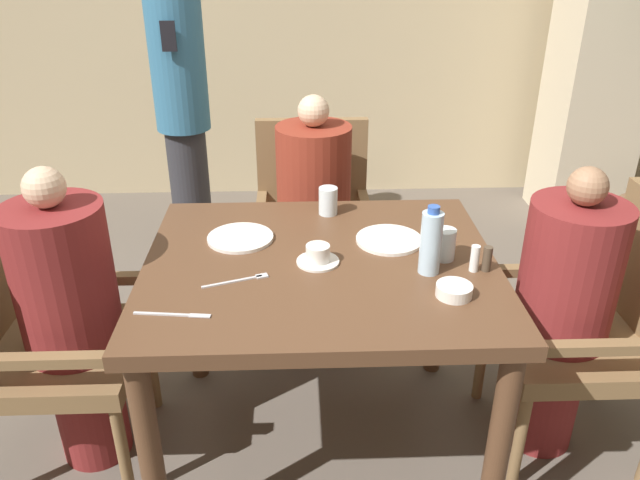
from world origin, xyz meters
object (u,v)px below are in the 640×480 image
Objects in this scene: bowl_small at (454,290)px; diner_in_far_chair at (314,219)px; diner_in_right_chair at (561,313)px; water_bottle at (431,242)px; chair_left_side at (31,334)px; diner_in_left_chair at (72,320)px; glass_tall_near at (328,201)px; plate_main_right at (240,238)px; standing_host at (182,107)px; chair_right_side at (601,321)px; chair_far_side at (313,218)px; glass_tall_mid at (445,244)px; plate_main_left at (389,240)px; teacup_with_saucer at (318,256)px.

diner_in_far_chair is at bearing 111.31° from bowl_small.
diner_in_right_chair is 4.88× the size of water_bottle.
diner_in_left_chair is at bearing 0.00° from chair_left_side.
plate_main_right is at bearing -146.89° from glass_tall_near.
bowl_small is at bearing -58.74° from standing_host.
plate_main_right is 0.37m from glass_tall_near.
glass_tall_near is at bearing 158.47° from chair_right_side.
chair_far_side is 0.16m from diner_in_far_chair.
chair_right_side is at bearing 0.00° from chair_left_side.
bowl_small is (0.38, -0.97, 0.21)m from diner_in_far_chair.
diner_in_left_chair is 1.17× the size of chair_far_side.
glass_tall_near is (0.04, -0.52, 0.31)m from chair_far_side.
standing_host reaches higher than bowl_small.
water_bottle is at bearing -22.35° from plate_main_right.
standing_host is 16.08× the size of glass_tall_mid.
chair_far_side reaches higher than glass_tall_near.
plate_main_left is 0.25m from water_bottle.
water_bottle is 0.12m from glass_tall_mid.
chair_left_side is 8.94× the size of bowl_small.
water_bottle is (-0.64, -0.08, 0.36)m from chair_right_side.
chair_far_side is 0.61m from glass_tall_near.
chair_right_side is at bearing -7.49° from plate_main_right.
glass_tall_near is at bearing 119.52° from bowl_small.
glass_tall_mid is at bearing -13.78° from plate_main_right.
water_bottle is at bearing -57.67° from standing_host.
chair_right_side is 0.15m from diner_in_right_chair.
bowl_small is at bearing -68.69° from diner_in_far_chair.
chair_left_side is 4.20× the size of plate_main_left.
diner_in_far_chair is at bearing 111.89° from water_bottle.
chair_left_side is 1.40m from bowl_small.
chair_left_side and chair_right_side have the same top height.
diner_in_far_chair is 0.79m from teacup_with_saucer.
plate_main_left is at bearing -50.38° from glass_tall_near.
chair_far_side is 1.31m from chair_right_side.
glass_tall_mid is (0.41, 0.01, 0.03)m from teacup_with_saucer.
plate_main_left is (1.06, 0.13, 0.21)m from diner_in_left_chair.
standing_host is at bearing 78.56° from chair_left_side.
chair_far_side is at bearing 69.61° from plate_main_right.
diner_in_right_chair is at bearing 0.09° from glass_tall_mid.
standing_host is at bearing 125.45° from glass_tall_mid.
diner_in_left_chair is at bearing 180.00° from chair_right_side.
chair_far_side is 4.20× the size of plate_main_right.
plate_main_right is at bearing 148.91° from bowl_small.
bowl_small is at bearing -158.94° from chair_right_side.
chair_right_side is 9.22× the size of glass_tall_near.
standing_host is 16.08× the size of glass_tall_near.
plate_main_left is (0.24, -0.61, 0.20)m from diner_in_far_chair.
glass_tall_mid is at bearing 52.14° from water_bottle.
standing_host is 1.84m from glass_tall_mid.
diner_in_left_chair is 4.90× the size of plate_main_left.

